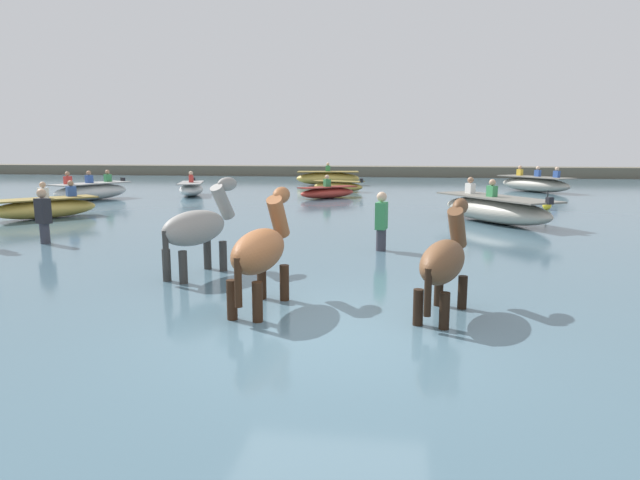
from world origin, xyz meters
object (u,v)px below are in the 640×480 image
Objects in this scene: boat_far_inshore at (45,208)px; boat_mid_channel at (92,191)px; horse_trailing_grey at (198,230)px; boat_distant_east at (535,184)px; boat_far_offshore at (191,189)px; channel_buoy at (547,205)px; boat_distant_west at (328,178)px; boat_mid_outer at (338,186)px; boat_near_port at (495,209)px; horse_lead_chestnut at (261,254)px; boat_near_starboard at (328,192)px; person_wading_close at (44,224)px; horse_flank_bay at (444,264)px; person_onlooker_left at (381,230)px.

boat_far_inshore is 0.85× the size of boat_mid_channel.
boat_far_inshore is (-7.08, 6.25, -0.43)m from horse_trailing_grey.
boat_far_inshore is 0.77× the size of boat_distant_east.
boat_far_offshore reaches higher than channel_buoy.
boat_mid_outer is at bearing -76.27° from boat_distant_west.
boat_far_inshore is at bearing -175.68° from boat_near_port.
horse_lead_chestnut is 0.57× the size of boat_mid_channel.
horse_trailing_grey is (-1.47, 1.65, 0.02)m from horse_lead_chestnut.
boat_far_offshore is at bearing 114.41° from horse_lead_chestnut.
boat_far_offshore is at bearing -164.24° from boat_distant_east.
boat_distant_west is 1.48× the size of boat_near_starboard.
horse_trailing_grey is 1.22× the size of person_wading_close.
person_wading_close is at bearing -107.46° from boat_mid_outer.
boat_mid_channel is 2.10× the size of person_wading_close.
horse_flank_bay reaches higher than boat_mid_channel.
horse_flank_bay reaches higher than boat_distant_west.
boat_distant_west is at bearing 91.93° from horse_trailing_grey.
channel_buoy is at bearing 52.86° from horse_trailing_grey.
boat_far_offshore is at bearing 165.83° from channel_buoy.
horse_trailing_grey is 0.50× the size of boat_near_port.
horse_flank_bay is 9.06m from person_wading_close.
boat_mid_channel is (-9.19, -5.58, 0.10)m from boat_mid_outer.
boat_near_starboard is (-3.48, 15.44, -0.40)m from horse_flank_bay.
horse_flank_bay is 15.83m from boat_near_starboard.
person_wading_close reaches higher than boat_mid_outer.
boat_distant_west is at bearing 50.54° from boat_mid_channel.
boat_far_offshore is 1.08× the size of boat_mid_outer.
boat_near_starboard is (1.01, -7.77, -0.14)m from boat_distant_west.
boat_mid_channel reaches higher than boat_far_offshore.
person_onlooker_left is at bearing 102.25° from horse_flank_bay.
person_wading_close is (-4.37, 2.34, -0.31)m from horse_trailing_grey.
boat_far_inshore is at bearing -112.52° from boat_distant_west.
boat_distant_west is 19.58m from person_wading_close.
boat_distant_east is at bearing 67.41° from person_onlooker_left.
boat_distant_east is at bearing 79.92° from channel_buoy.
boat_mid_outer is 0.65× the size of boat_near_port.
boat_near_port is at bearing 25.61° from person_wading_close.
boat_distant_east is (7.98, 20.08, -0.35)m from horse_lead_chestnut.
boat_distant_west is at bearing 100.96° from horse_flank_bay.
boat_mid_outer is at bearing 139.61° from channel_buoy.
boat_mid_outer is 10.18m from channel_buoy.
person_wading_close is (-3.65, -19.24, 0.04)m from boat_distant_west.
horse_flank_bay is 4.30m from person_onlooker_left.
horse_flank_bay is 0.51× the size of boat_distant_west.
boat_far_offshore reaches higher than boat_mid_outer.
horse_flank_bay reaches higher than boat_near_starboard.
horse_lead_chestnut is 18.96m from boat_mid_outer.
boat_mid_channel is at bearing 127.76° from horse_lead_chestnut.
boat_near_starboard is (-1.19, 15.46, -0.47)m from horse_lead_chestnut.
horse_lead_chestnut is at bearing -118.19° from channel_buoy.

